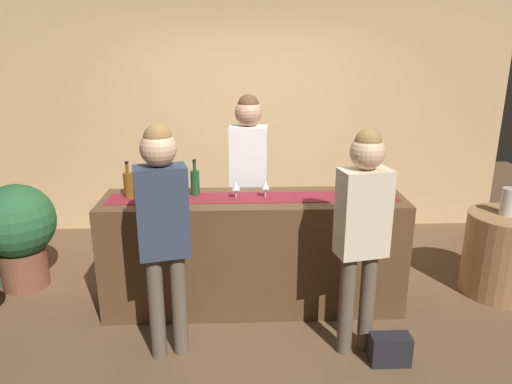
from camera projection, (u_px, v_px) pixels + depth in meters
name	position (u px, v px, depth m)	size (l,w,h in m)	color
ground_plane	(254.00, 303.00, 4.19)	(10.00, 10.00, 0.00)	brown
back_wall	(248.00, 108.00, 5.57)	(6.00, 0.12, 2.90)	tan
bar_counter	(253.00, 252.00, 4.05)	(2.47, 0.60, 0.97)	#543821
counter_runner_cloth	(253.00, 198.00, 3.90)	(2.35, 0.28, 0.01)	maroon
wine_bottle_amber	(128.00, 184.00, 3.88)	(0.07, 0.07, 0.30)	brown
wine_bottle_green	(195.00, 182.00, 3.94)	(0.07, 0.07, 0.30)	#194723
wine_glass_near_customer	(265.00, 185.00, 3.88)	(0.07, 0.07, 0.14)	silver
wine_glass_mid_counter	(236.00, 186.00, 3.85)	(0.07, 0.07, 0.14)	silver
bartender	(249.00, 167.00, 4.42)	(0.36, 0.24, 1.74)	#26262B
customer_sipping	(363.00, 222.00, 3.27)	(0.37, 0.27, 1.65)	brown
customer_browsing	(163.00, 220.00, 3.21)	(0.38, 0.27, 1.69)	brown
round_side_table	(503.00, 254.00, 4.29)	(0.68, 0.68, 0.74)	#996B42
vase_on_side_table	(509.00, 202.00, 4.15)	(0.13, 0.13, 0.24)	#B7B2A8
potted_plant_tall	(18.00, 229.00, 4.34)	(0.67, 0.67, 0.98)	brown
handbag	(390.00, 349.00, 3.39)	(0.28, 0.14, 0.22)	black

